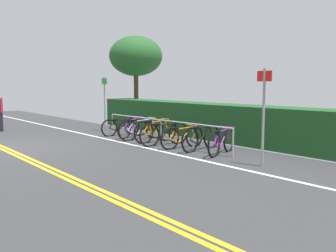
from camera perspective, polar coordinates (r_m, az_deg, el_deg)
ground_plane at (r=12.24m, az=-24.44°, el=-3.15°), size 32.21×11.23×0.05m
centre_line_yellow_outer at (r=12.25m, az=-24.08°, el=-2.99°), size 28.99×0.10×0.00m
bike_lane_stripe_white at (r=13.47m, az=-10.66°, el=-1.74°), size 28.99×0.12×0.00m
bike_rack at (r=11.84m, az=-1.08°, el=0.11°), size 6.07×0.05×0.78m
bicycle_0 at (r=13.87m, az=-7.32°, el=-0.13°), size 0.46×1.64×0.68m
bicycle_1 at (r=13.32m, az=-5.53°, el=-0.23°), size 0.63×1.62×0.75m
bicycle_2 at (r=12.73m, az=-4.13°, el=-0.47°), size 0.46×1.84×0.77m
bicycle_3 at (r=12.12m, az=-1.90°, el=-0.77°), size 0.46×1.74×0.79m
bicycle_4 at (r=11.53m, az=-0.59°, el=-1.22°), size 0.46×1.78×0.76m
bicycle_5 at (r=10.99m, az=2.24°, el=-1.74°), size 0.46×1.64×0.70m
bicycle_6 at (r=10.66m, az=5.15°, el=-1.85°), size 0.46×1.75×0.77m
bicycle_7 at (r=10.11m, az=8.34°, el=-2.39°), size 0.64×1.66×0.75m
sign_post_near at (r=15.07m, az=-9.80°, el=4.22°), size 0.36×0.06×2.21m
sign_post_far at (r=8.68m, az=14.61°, el=2.74°), size 0.36×0.07×2.26m
hedge_backdrop at (r=12.27m, az=11.18°, el=0.34°), size 15.02×1.25×1.22m
tree_near_left at (r=18.11m, az=-5.01°, el=10.70°), size 2.56×2.56×4.22m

